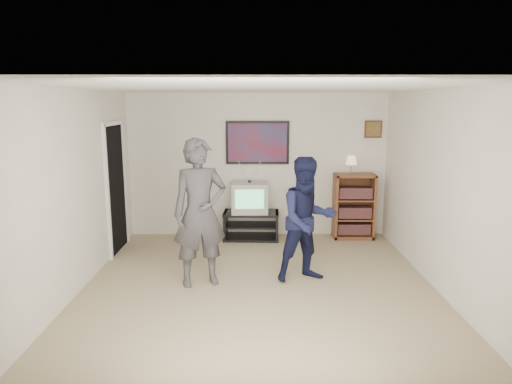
{
  "coord_description": "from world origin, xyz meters",
  "views": [
    {
      "loc": [
        -0.06,
        -5.43,
        2.33
      ],
      "look_at": [
        -0.03,
        0.58,
        1.15
      ],
      "focal_mm": 32.0,
      "sensor_mm": 36.0,
      "label": 1
    }
  ],
  "objects_px": {
    "person_tall": "(200,213)",
    "person_short": "(307,220)",
    "crt_television": "(250,197)",
    "bookshelf": "(354,206)",
    "media_stand": "(251,225)"
  },
  "relations": [
    {
      "from": "person_tall",
      "to": "person_short",
      "type": "distance_m",
      "value": 1.4
    },
    {
      "from": "person_short",
      "to": "crt_television",
      "type": "bearing_deg",
      "value": 94.73
    },
    {
      "from": "bookshelf",
      "to": "media_stand",
      "type": "bearing_deg",
      "value": -178.39
    },
    {
      "from": "crt_television",
      "to": "person_short",
      "type": "relative_size",
      "value": 0.37
    },
    {
      "from": "media_stand",
      "to": "person_tall",
      "type": "bearing_deg",
      "value": -105.4
    },
    {
      "from": "crt_television",
      "to": "media_stand",
      "type": "bearing_deg",
      "value": -1.21
    },
    {
      "from": "media_stand",
      "to": "person_short",
      "type": "bearing_deg",
      "value": -66.21
    },
    {
      "from": "person_short",
      "to": "person_tall",
      "type": "bearing_deg",
      "value": 167.6
    },
    {
      "from": "media_stand",
      "to": "crt_television",
      "type": "bearing_deg",
      "value": -177.8
    },
    {
      "from": "crt_television",
      "to": "bookshelf",
      "type": "bearing_deg",
      "value": 0.38
    },
    {
      "from": "media_stand",
      "to": "crt_television",
      "type": "relative_size",
      "value": 1.58
    },
    {
      "from": "person_short",
      "to": "media_stand",
      "type": "bearing_deg",
      "value": 94.03
    },
    {
      "from": "bookshelf",
      "to": "person_short",
      "type": "relative_size",
      "value": 0.68
    },
    {
      "from": "media_stand",
      "to": "bookshelf",
      "type": "distance_m",
      "value": 1.81
    },
    {
      "from": "crt_television",
      "to": "person_short",
      "type": "xyz_separation_m",
      "value": [
        0.77,
        -1.89,
        0.09
      ]
    }
  ]
}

